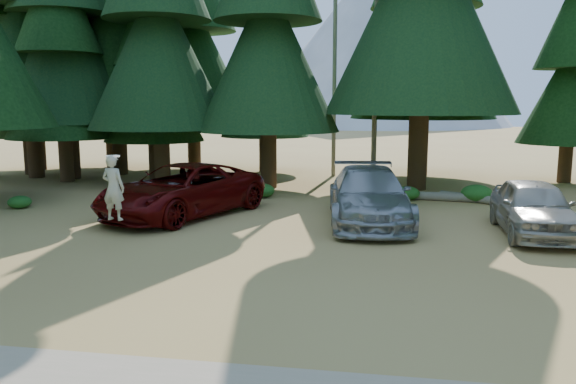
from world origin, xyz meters
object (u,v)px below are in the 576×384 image
object	(u,v)px
silver_minivan_right	(533,207)
log_right	(406,195)
log_mid	(486,200)
silver_minivan_center	(369,196)
log_left	(195,194)
frisbee_player	(113,187)
red_pickup	(182,190)

from	to	relation	value
silver_minivan_right	log_right	world-z (taller)	silver_minivan_right
silver_minivan_right	log_mid	bearing A→B (deg)	95.40
silver_minivan_center	log_mid	world-z (taller)	silver_minivan_center
log_left	log_mid	bearing A→B (deg)	5.88
silver_minivan_center	frisbee_player	bearing A→B (deg)	-157.50
silver_minivan_right	frisbee_player	bearing A→B (deg)	-165.59
log_right	red_pickup	bearing A→B (deg)	-139.51
silver_minivan_center	log_left	bearing A→B (deg)	146.50
red_pickup	log_right	distance (m)	8.56
frisbee_player	log_left	bearing A→B (deg)	-79.51
frisbee_player	log_right	xyz separation A→B (m)	(7.82, 8.05, -1.29)
log_right	frisbee_player	bearing A→B (deg)	-125.09
frisbee_player	silver_minivan_center	bearing A→B (deg)	-142.77
frisbee_player	red_pickup	bearing A→B (deg)	-89.76
log_left	log_right	bearing A→B (deg)	10.96
frisbee_player	log_mid	xyz separation A→B (m)	(10.65, 7.44, -1.30)
red_pickup	log_right	size ratio (longest dim) A/B	1.20
silver_minivan_right	log_right	bearing A→B (deg)	121.62
log_mid	red_pickup	bearing A→B (deg)	-123.48
red_pickup	frisbee_player	world-z (taller)	frisbee_player
silver_minivan_center	log_mid	distance (m)	5.74
silver_minivan_center	red_pickup	bearing A→B (deg)	173.30
silver_minivan_center	log_right	bearing A→B (deg)	67.78
log_mid	silver_minivan_right	bearing A→B (deg)	-49.71
silver_minivan_center	frisbee_player	size ratio (longest dim) A/B	3.36
silver_minivan_right	log_left	distance (m)	12.07
red_pickup	log_mid	bearing A→B (deg)	43.50
silver_minivan_center	silver_minivan_right	xyz separation A→B (m)	(4.52, -0.87, -0.07)
silver_minivan_center	silver_minivan_right	size ratio (longest dim) A/B	1.28
log_left	log_right	world-z (taller)	log_right
silver_minivan_right	frisbee_player	xyz separation A→B (m)	(-11.03, -2.66, 0.68)
silver_minivan_center	log_mid	size ratio (longest dim) A/B	1.57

